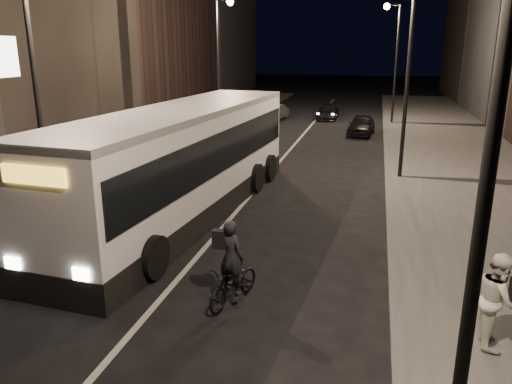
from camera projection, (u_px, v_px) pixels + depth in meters
The scene contains 14 objects.
ground at pixel (161, 298), 11.26m from camera, with size 180.00×180.00×0.00m, color black.
sidewalk_right at pixel (465, 171), 22.40m from camera, with size 7.00×70.00×0.16m, color #393937.
sidewalk_left at pixel (120, 153), 26.20m from camera, with size 7.00×70.00×0.16m, color #393937.
streetlight_right_near at pixel (474, 59), 4.83m from camera, with size 1.20×0.44×8.12m.
streetlight_right_mid at pixel (403, 49), 19.75m from camera, with size 1.20×0.44×8.12m.
streetlight_right_far at pixel (393, 47), 34.68m from camera, with size 1.20×0.44×8.12m.
streetlight_left_near at pixel (39, 50), 14.67m from camera, with size 1.20×0.44×8.12m.
streetlight_left_far at pixel (221, 48), 31.47m from camera, with size 1.20×0.44×8.12m.
city_bus at pixel (184, 158), 16.36m from camera, with size 3.98×13.47×3.58m.
cyclist_on_bicycle at pixel (233, 276), 10.84m from camera, with size 1.13×1.85×2.01m.
pedestrian_woman at pixel (498, 300), 9.03m from camera, with size 0.87×0.68×1.80m, color silver.
car_near at pixel (361, 125), 31.73m from camera, with size 1.49×3.69×1.26m, color black.
car_mid at pixel (275, 112), 38.35m from camera, with size 1.29×3.71×1.22m, color #373739.
car_far at pixel (328, 112), 38.58m from camera, with size 1.56×3.84×1.12m, color black.
Camera 1 is at (4.44, -9.35, 5.49)m, focal length 35.00 mm.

